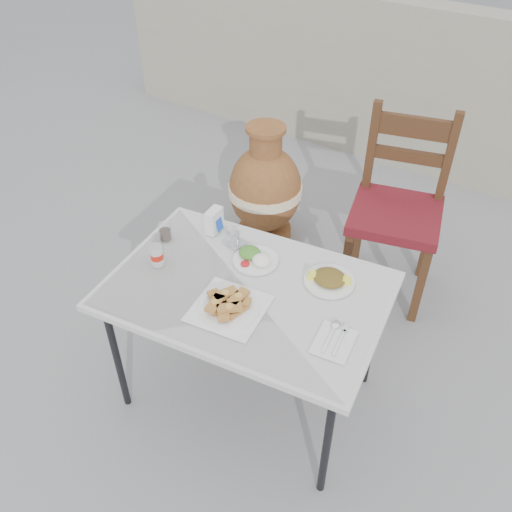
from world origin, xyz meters
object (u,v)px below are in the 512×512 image
Objects in this scene: soda_can at (157,255)px; cola_glass at (165,233)px; terracotta_urn at (265,190)px; cafe_table at (247,296)px; condiment_caddy at (235,240)px; pide_plate at (229,304)px; napkin_holder at (214,221)px; salad_chopped_plate at (329,279)px; salad_rice_plate at (255,258)px; chair at (397,208)px.

cola_glass is (-0.09, 0.16, -0.01)m from soda_can.
terracotta_urn is at bearing 95.35° from cola_glass.
cafe_table is 14.72× the size of cola_glass.
terracotta_urn is at bearing 113.54° from condiment_caddy.
pide_plate is 2.74× the size of napkin_holder.
napkin_holder is (0.06, 0.33, 0.01)m from soda_can.
salad_chopped_plate is at bearing 23.63° from soda_can.
salad_chopped_plate is 1.27m from terracotta_urn.
cafe_table is 6.09× the size of salad_rice_plate.
salad_rice_plate is 2.42× the size of cola_glass.
chair reaches higher than terracotta_urn.
soda_can is at bearing 172.47° from pide_plate.
pide_plate reaches higher than cafe_table.
salad_rice_plate is 0.42m from soda_can.
salad_chopped_plate is 2.05× the size of condiment_caddy.
salad_chopped_plate is at bearing 38.48° from cafe_table.
soda_can is 1.36m from chair.
terracotta_urn is at bearing 98.79° from soda_can.
cafe_table is at bearing 11.32° from soda_can.
pide_plate is 0.41m from condiment_caddy.
condiment_caddy is at bearing -66.46° from terracotta_urn.
terracotta_urn is (-0.38, 0.88, -0.34)m from condiment_caddy.
terracotta_urn reaches higher than salad_rice_plate.
condiment_caddy is 0.10× the size of chair.
napkin_holder reaches higher than salad_rice_plate.
salad_rice_plate is at bearing 111.23° from cafe_table.
salad_chopped_plate is at bearing -102.38° from chair.
soda_can is at bearing -81.21° from terracotta_urn.
chair reaches higher than condiment_caddy.
salad_rice_plate is at bearing 103.36° from pide_plate.
cafe_table is 0.16m from pide_plate.
condiment_caddy reaches higher than cafe_table.
condiment_caddy is (-0.14, 0.05, 0.00)m from salad_rice_plate.
salad_rice_plate is 0.25× the size of terracotta_urn.
terracotta_urn reaches higher than condiment_caddy.
salad_chopped_plate is (0.33, 0.05, -0.00)m from salad_rice_plate.
cola_glass is at bearing -154.12° from condiment_caddy.
salad_rice_plate reaches higher than cafe_table.
soda_can is 1.24m from terracotta_urn.
chair is (0.24, 1.23, -0.17)m from pide_plate.
soda_can is at bearing -168.68° from cafe_table.
cafe_table is 0.43m from soda_can.
soda_can is at bearing -132.79° from chair.
pide_plate is 0.39× the size of terracotta_urn.
chair is (0.66, 1.18, -0.19)m from soda_can.
cola_glass is at bearing -169.56° from salad_chopped_plate.
salad_chopped_plate is 0.77m from cola_glass.
pide_plate is at bearing -126.81° from salad_chopped_plate.
condiment_caddy is at bearing 160.74° from salad_rice_plate.
napkin_holder is 0.14× the size of terracotta_urn.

